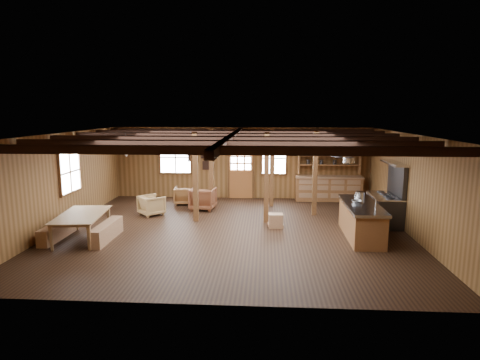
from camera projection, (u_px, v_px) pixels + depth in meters
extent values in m
cube|color=black|center=(231.00, 231.00, 11.61)|extent=(10.00, 9.00, 0.02)
cube|color=black|center=(231.00, 133.00, 11.13)|extent=(10.00, 9.00, 0.02)
cube|color=brown|center=(60.00, 181.00, 11.68)|extent=(0.02, 9.00, 2.80)
cube|color=brown|center=(412.00, 185.00, 11.05)|extent=(0.02, 9.00, 2.80)
cube|color=brown|center=(241.00, 163.00, 15.80)|extent=(10.00, 0.02, 2.80)
cube|color=brown|center=(209.00, 230.00, 6.93)|extent=(10.00, 0.02, 2.80)
cube|color=black|center=(215.00, 150.00, 7.71)|extent=(9.80, 0.12, 0.18)
cube|color=black|center=(224.00, 144.00, 9.18)|extent=(9.80, 0.12, 0.18)
cube|color=black|center=(229.00, 139.00, 10.66)|extent=(9.80, 0.12, 0.18)
cube|color=black|center=(234.00, 136.00, 12.13)|extent=(9.80, 0.12, 0.18)
cube|color=black|center=(237.00, 133.00, 13.61)|extent=(9.80, 0.12, 0.18)
cube|color=black|center=(240.00, 131.00, 14.88)|extent=(9.80, 0.12, 0.18)
cube|color=black|center=(231.00, 138.00, 11.15)|extent=(0.18, 8.82, 0.18)
cube|color=#402012|center=(195.00, 177.00, 12.42)|extent=(0.15, 0.15, 2.80)
cube|color=#402012|center=(211.00, 167.00, 14.58)|extent=(0.15, 0.15, 2.80)
cube|color=#402012|center=(266.00, 178.00, 12.29)|extent=(0.15, 0.15, 2.80)
cube|color=#402012|center=(272.00, 168.00, 14.44)|extent=(0.15, 0.15, 2.80)
cube|color=#402012|center=(315.00, 173.00, 13.17)|extent=(0.15, 0.15, 2.80)
cube|color=brown|center=(241.00, 184.00, 15.89)|extent=(0.90, 0.06, 1.10)
cube|color=#402012|center=(229.00, 172.00, 15.83)|extent=(0.06, 0.08, 2.10)
cube|color=#402012|center=(253.00, 172.00, 15.77)|extent=(0.06, 0.08, 2.10)
cube|color=#402012|center=(241.00, 145.00, 15.62)|extent=(1.02, 0.08, 0.06)
cube|color=white|center=(241.00, 159.00, 15.72)|extent=(0.84, 0.02, 0.90)
cube|color=white|center=(176.00, 158.00, 15.88)|extent=(1.20, 0.02, 1.20)
cube|color=#402012|center=(176.00, 158.00, 15.88)|extent=(1.32, 0.06, 1.32)
cube|color=white|center=(274.00, 158.00, 15.64)|extent=(0.90, 0.02, 1.20)
cube|color=#402012|center=(274.00, 158.00, 15.64)|extent=(1.02, 0.06, 1.32)
cube|color=white|center=(70.00, 172.00, 12.14)|extent=(0.02, 1.20, 1.20)
cube|color=#402012|center=(70.00, 172.00, 12.14)|extent=(0.14, 1.24, 1.32)
cube|color=silver|center=(208.00, 153.00, 15.77)|extent=(0.50, 0.03, 0.40)
cube|color=black|center=(208.00, 153.00, 15.76)|extent=(0.55, 0.02, 0.45)
cube|color=silver|center=(193.00, 155.00, 15.82)|extent=(0.35, 0.03, 0.45)
cube|color=black|center=(193.00, 155.00, 15.81)|extent=(0.40, 0.02, 0.50)
cube|color=silver|center=(208.00, 165.00, 15.85)|extent=(0.40, 0.03, 0.30)
cube|color=black|center=(208.00, 165.00, 15.84)|extent=(0.45, 0.02, 0.35)
cube|color=brown|center=(328.00, 189.00, 15.44)|extent=(2.50, 0.55, 0.90)
cube|color=brown|center=(329.00, 177.00, 15.34)|extent=(2.55, 0.60, 0.06)
cube|color=brown|center=(329.00, 165.00, 15.33)|extent=(2.30, 0.35, 0.04)
cube|color=brown|center=(329.00, 155.00, 15.27)|extent=(2.30, 0.35, 0.04)
cube|color=brown|center=(330.00, 146.00, 15.21)|extent=(2.30, 0.35, 0.04)
cube|color=brown|center=(299.00, 155.00, 15.34)|extent=(0.04, 0.35, 1.40)
cube|color=brown|center=(360.00, 156.00, 15.20)|extent=(0.04, 0.35, 1.40)
cylinder|color=#303032|center=(126.00, 141.00, 11.35)|extent=(0.02, 0.02, 0.45)
cone|color=silver|center=(126.00, 153.00, 11.41)|extent=(0.36, 0.36, 0.22)
cylinder|color=#303032|center=(191.00, 137.00, 13.23)|extent=(0.02, 0.02, 0.45)
cone|color=silver|center=(191.00, 147.00, 13.28)|extent=(0.36, 0.36, 0.22)
cylinder|color=#303032|center=(337.00, 143.00, 11.28)|extent=(0.04, 3.00, 0.04)
cylinder|color=#303032|center=(349.00, 152.00, 9.97)|extent=(0.01, 0.01, 0.26)
cylinder|color=silver|center=(349.00, 160.00, 10.00)|extent=(0.27, 0.27, 0.14)
cylinder|color=#303032|center=(339.00, 148.00, 10.50)|extent=(0.01, 0.01, 0.19)
cylinder|color=#303032|center=(339.00, 155.00, 10.53)|extent=(0.21, 0.21, 0.14)
cylinder|color=#303032|center=(340.00, 147.00, 11.03)|extent=(0.01, 0.01, 0.21)
cylinder|color=silver|center=(339.00, 153.00, 11.06)|extent=(0.19, 0.19, 0.14)
cylinder|color=#303032|center=(335.00, 147.00, 11.57)|extent=(0.01, 0.01, 0.29)
cylinder|color=#303032|center=(335.00, 154.00, 11.60)|extent=(0.23, 0.23, 0.14)
cylinder|color=#303032|center=(332.00, 145.00, 12.10)|extent=(0.01, 0.01, 0.28)
cylinder|color=silver|center=(332.00, 152.00, 12.13)|extent=(0.20, 0.20, 0.14)
cylinder|color=#303032|center=(328.00, 144.00, 12.63)|extent=(0.01, 0.01, 0.30)
cylinder|color=#303032|center=(328.00, 151.00, 12.67)|extent=(0.25, 0.25, 0.14)
cube|color=brown|center=(361.00, 222.00, 10.97)|extent=(0.84, 2.41, 0.86)
cube|color=silver|center=(362.00, 205.00, 10.89)|extent=(0.92, 2.51, 0.08)
cylinder|color=#303032|center=(367.00, 211.00, 10.30)|extent=(0.44, 0.44, 0.06)
cylinder|color=silver|center=(376.00, 205.00, 10.26)|extent=(0.03, 0.03, 0.30)
cube|color=brown|center=(276.00, 221.00, 11.90)|extent=(0.48, 0.35, 0.42)
cube|color=#303032|center=(384.00, 210.00, 12.21)|extent=(0.78, 1.46, 0.87)
cube|color=silver|center=(385.00, 196.00, 12.13)|extent=(0.80, 1.47, 0.04)
cube|color=#303032|center=(397.00, 179.00, 12.02)|extent=(0.12, 1.46, 0.97)
cube|color=silver|center=(394.00, 163.00, 11.95)|extent=(0.40, 1.55, 0.05)
imported|color=brown|center=(84.00, 227.00, 10.78)|extent=(1.35, 2.12, 0.70)
cube|color=brown|center=(57.00, 231.00, 10.85)|extent=(0.30, 1.58, 0.44)
cube|color=brown|center=(107.00, 232.00, 10.76)|extent=(0.31, 1.66, 0.46)
imported|color=brown|center=(184.00, 196.00, 14.88)|extent=(0.74, 0.76, 0.65)
imported|color=brown|center=(203.00, 199.00, 14.07)|extent=(0.91, 0.93, 0.78)
imported|color=#987445|center=(152.00, 205.00, 13.34)|extent=(1.02, 1.02, 0.66)
cylinder|color=silver|center=(360.00, 195.00, 11.67)|extent=(0.28, 0.28, 0.17)
imported|color=silver|center=(357.00, 202.00, 10.98)|extent=(0.31, 0.31, 0.07)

